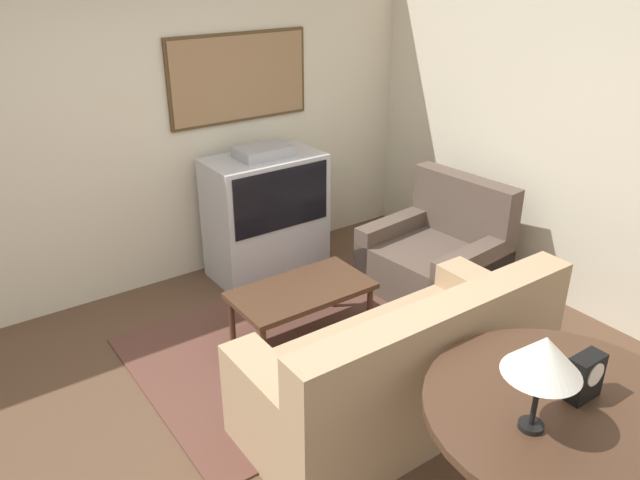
% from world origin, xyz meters
% --- Properties ---
extents(ground_plane, '(12.00, 12.00, 0.00)m').
position_xyz_m(ground_plane, '(0.00, 0.00, 0.00)').
color(ground_plane, brown).
extents(wall_back, '(12.00, 0.10, 2.70)m').
position_xyz_m(wall_back, '(0.02, 2.13, 1.36)').
color(wall_back, beige).
rests_on(wall_back, ground_plane).
extents(wall_right, '(0.06, 12.00, 2.70)m').
position_xyz_m(wall_right, '(2.63, 0.00, 1.35)').
color(wall_right, beige).
rests_on(wall_right, ground_plane).
extents(area_rug, '(2.40, 1.79, 0.01)m').
position_xyz_m(area_rug, '(0.55, 0.57, 0.01)').
color(area_rug, brown).
rests_on(area_rug, ground_plane).
extents(tv, '(0.99, 0.56, 1.17)m').
position_xyz_m(tv, '(0.91, 1.73, 0.55)').
color(tv, '#B7B7BC').
rests_on(tv, ground_plane).
extents(couch, '(1.95, 0.88, 0.94)m').
position_xyz_m(couch, '(0.59, -0.41, 0.33)').
color(couch, tan).
rests_on(couch, ground_plane).
extents(armchair, '(1.00, 1.07, 0.94)m').
position_xyz_m(armchair, '(1.93, 0.63, 0.29)').
color(armchair, brown).
rests_on(armchair, ground_plane).
extents(coffee_table, '(1.02, 0.55, 0.43)m').
position_xyz_m(coffee_table, '(0.55, 0.64, 0.39)').
color(coffee_table, '#472D1E').
rests_on(coffee_table, ground_plane).
extents(console_table, '(1.29, 1.29, 0.79)m').
position_xyz_m(console_table, '(0.59, -1.48, 0.73)').
color(console_table, '#472D1E').
rests_on(console_table, ground_plane).
extents(table_lamp, '(0.33, 0.33, 0.47)m').
position_xyz_m(table_lamp, '(0.35, -1.46, 1.16)').
color(table_lamp, black).
rests_on(table_lamp, console_table).
extents(mantel_clock, '(0.17, 0.10, 0.22)m').
position_xyz_m(mantel_clock, '(0.70, -1.46, 0.90)').
color(mantel_clock, black).
rests_on(mantel_clock, console_table).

